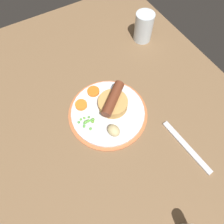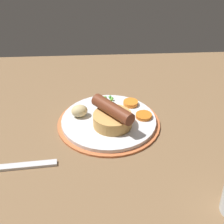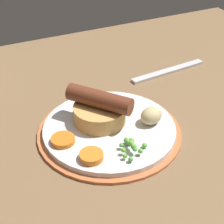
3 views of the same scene
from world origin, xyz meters
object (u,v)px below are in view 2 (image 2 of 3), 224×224
at_px(potato_chunk_0, 79,111).
at_px(fork, 12,167).
at_px(dinner_plate, 109,123).
at_px(carrot_slice_0, 144,116).
at_px(sausage_pudding, 113,118).
at_px(pea_pile, 105,100).
at_px(carrot_slice_2, 131,103).

relative_size(potato_chunk_0, fork, 0.21).
distance_m(dinner_plate, fork, 0.25).
bearing_deg(potato_chunk_0, dinner_plate, 164.13).
xyz_separation_m(carrot_slice_0, fork, (0.29, 0.14, -0.02)).
relative_size(dinner_plate, sausage_pudding, 2.28).
xyz_separation_m(dinner_plate, fork, (0.20, 0.14, -0.00)).
relative_size(pea_pile, carrot_slice_2, 1.34).
height_order(potato_chunk_0, carrot_slice_0, potato_chunk_0).
relative_size(pea_pile, potato_chunk_0, 1.24).
bearing_deg(dinner_plate, pea_pile, -85.85).
bearing_deg(potato_chunk_0, carrot_slice_0, 174.85).
relative_size(dinner_plate, pea_pile, 4.99).
height_order(pea_pile, potato_chunk_0, potato_chunk_0).
xyz_separation_m(dinner_plate, sausage_pudding, (-0.01, 0.03, 0.03)).
xyz_separation_m(pea_pile, fork, (0.20, 0.21, -0.02)).
xyz_separation_m(sausage_pudding, carrot_slice_0, (-0.07, -0.03, -0.02)).
xyz_separation_m(pea_pile, carrot_slice_0, (-0.09, 0.06, -0.00)).
distance_m(pea_pile, fork, 0.29).
distance_m(potato_chunk_0, fork, 0.21).
xyz_separation_m(dinner_plate, potato_chunk_0, (0.07, -0.02, 0.02)).
bearing_deg(pea_pile, sausage_pudding, 97.58).
height_order(pea_pile, carrot_slice_2, pea_pile).
height_order(carrot_slice_0, carrot_slice_2, carrot_slice_2).
bearing_deg(potato_chunk_0, fork, 49.51).
bearing_deg(pea_pile, carrot_slice_0, 143.80).
bearing_deg(pea_pile, dinner_plate, 94.15).
xyz_separation_m(potato_chunk_0, carrot_slice_2, (-0.12, -0.04, -0.01)).
xyz_separation_m(sausage_pudding, potato_chunk_0, (0.08, -0.05, -0.01)).
distance_m(sausage_pudding, potato_chunk_0, 0.09).
bearing_deg(sausage_pudding, fork, -101.02).
bearing_deg(dinner_plate, fork, 34.32).
distance_m(carrot_slice_2, fork, 0.33).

